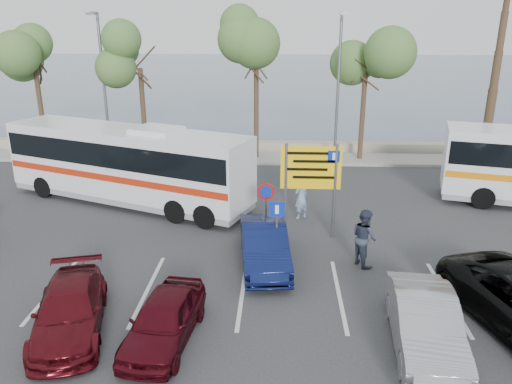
{
  "coord_description": "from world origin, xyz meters",
  "views": [
    {
      "loc": [
        -0.15,
        -14.21,
        7.81
      ],
      "look_at": [
        -0.98,
        3.0,
        1.81
      ],
      "focal_mm": 35.0,
      "sensor_mm": 36.0,
      "label": 1
    }
  ],
  "objects_px": {
    "pedestrian_far": "(364,237)",
    "car_silver_b": "(425,324)",
    "car_maroon": "(70,310)",
    "coach_bus_left": "(127,167)",
    "street_lamp_right": "(339,81)",
    "pedestrian_near": "(301,198)",
    "street_lamp_left": "(103,80)",
    "car_red": "(164,319)",
    "direction_sign": "(311,175)",
    "car_blue": "(264,245)"
  },
  "relations": [
    {
      "from": "pedestrian_far",
      "to": "car_silver_b",
      "type": "bearing_deg",
      "value": 164.87
    },
    {
      "from": "car_maroon",
      "to": "coach_bus_left",
      "type": "bearing_deg",
      "value": 82.56
    },
    {
      "from": "street_lamp_right",
      "to": "pedestrian_near",
      "type": "bearing_deg",
      "value": -104.67
    },
    {
      "from": "street_lamp_left",
      "to": "car_maroon",
      "type": "height_order",
      "value": "street_lamp_left"
    },
    {
      "from": "car_maroon",
      "to": "car_silver_b",
      "type": "xyz_separation_m",
      "value": [
        9.06,
        -0.31,
        0.1
      ]
    },
    {
      "from": "pedestrian_near",
      "to": "street_lamp_right",
      "type": "bearing_deg",
      "value": -143.67
    },
    {
      "from": "street_lamp_left",
      "to": "car_maroon",
      "type": "relative_size",
      "value": 1.92
    },
    {
      "from": "street_lamp_left",
      "to": "car_silver_b",
      "type": "bearing_deg",
      "value": -51.58
    },
    {
      "from": "street_lamp_left",
      "to": "car_red",
      "type": "distance_m",
      "value": 18.83
    },
    {
      "from": "street_lamp_right",
      "to": "car_silver_b",
      "type": "xyz_separation_m",
      "value": [
        0.5,
        -17.02,
        -3.9
      ]
    },
    {
      "from": "direction_sign",
      "to": "pedestrian_far",
      "type": "relative_size",
      "value": 1.85
    },
    {
      "from": "car_red",
      "to": "car_silver_b",
      "type": "distance_m",
      "value": 6.5
    },
    {
      "from": "direction_sign",
      "to": "pedestrian_near",
      "type": "bearing_deg",
      "value": 97.42
    },
    {
      "from": "direction_sign",
      "to": "car_maroon",
      "type": "bearing_deg",
      "value": -135.8
    },
    {
      "from": "street_lamp_left",
      "to": "car_blue",
      "type": "bearing_deg",
      "value": -53.52
    },
    {
      "from": "car_maroon",
      "to": "pedestrian_near",
      "type": "relative_size",
      "value": 2.34
    },
    {
      "from": "coach_bus_left",
      "to": "car_blue",
      "type": "xyz_separation_m",
      "value": [
        6.22,
        -5.69,
        -0.96
      ]
    },
    {
      "from": "direction_sign",
      "to": "car_silver_b",
      "type": "relative_size",
      "value": 0.85
    },
    {
      "from": "street_lamp_left",
      "to": "street_lamp_right",
      "type": "distance_m",
      "value": 13.0
    },
    {
      "from": "street_lamp_right",
      "to": "car_silver_b",
      "type": "distance_m",
      "value": 17.47
    },
    {
      "from": "street_lamp_right",
      "to": "car_red",
      "type": "bearing_deg",
      "value": -109.42
    },
    {
      "from": "street_lamp_left",
      "to": "car_silver_b",
      "type": "height_order",
      "value": "street_lamp_left"
    },
    {
      "from": "pedestrian_near",
      "to": "car_silver_b",
      "type": "bearing_deg",
      "value": 68.81
    },
    {
      "from": "car_maroon",
      "to": "car_silver_b",
      "type": "relative_size",
      "value": 0.98
    },
    {
      "from": "street_lamp_right",
      "to": "coach_bus_left",
      "type": "xyz_separation_m",
      "value": [
        -9.82,
        -7.02,
        -2.95
      ]
    },
    {
      "from": "direction_sign",
      "to": "pedestrian_far",
      "type": "height_order",
      "value": "direction_sign"
    },
    {
      "from": "car_blue",
      "to": "pedestrian_far",
      "type": "bearing_deg",
      "value": -2.98
    },
    {
      "from": "car_blue",
      "to": "car_maroon",
      "type": "relative_size",
      "value": 1.01
    },
    {
      "from": "street_lamp_right",
      "to": "pedestrian_near",
      "type": "xyz_separation_m",
      "value": [
        -2.23,
        -8.52,
        -3.71
      ]
    },
    {
      "from": "car_blue",
      "to": "car_maroon",
      "type": "distance_m",
      "value": 6.37
    },
    {
      "from": "street_lamp_right",
      "to": "pedestrian_far",
      "type": "height_order",
      "value": "street_lamp_right"
    },
    {
      "from": "car_maroon",
      "to": "car_blue",
      "type": "bearing_deg",
      "value": 24.0
    },
    {
      "from": "street_lamp_right",
      "to": "street_lamp_left",
      "type": "bearing_deg",
      "value": 180.0
    },
    {
      "from": "direction_sign",
      "to": "pedestrian_near",
      "type": "height_order",
      "value": "direction_sign"
    },
    {
      "from": "street_lamp_left",
      "to": "car_blue",
      "type": "xyz_separation_m",
      "value": [
        9.4,
        -12.71,
        -3.9
      ]
    },
    {
      "from": "pedestrian_near",
      "to": "car_red",
      "type": "bearing_deg",
      "value": 27.08
    },
    {
      "from": "car_silver_b",
      "to": "pedestrian_near",
      "type": "height_order",
      "value": "pedestrian_near"
    },
    {
      "from": "direction_sign",
      "to": "pedestrian_far",
      "type": "xyz_separation_m",
      "value": [
        1.69,
        -2.2,
        -1.45
      ]
    },
    {
      "from": "street_lamp_left",
      "to": "coach_bus_left",
      "type": "relative_size",
      "value": 0.7
    },
    {
      "from": "car_maroon",
      "to": "pedestrian_far",
      "type": "xyz_separation_m",
      "value": [
        8.26,
        4.19,
        0.37
      ]
    },
    {
      "from": "pedestrian_near",
      "to": "car_blue",
      "type": "bearing_deg",
      "value": 32.92
    },
    {
      "from": "car_silver_b",
      "to": "car_blue",
      "type": "bearing_deg",
      "value": 138.65
    },
    {
      "from": "car_red",
      "to": "pedestrian_far",
      "type": "relative_size",
      "value": 1.86
    },
    {
      "from": "car_maroon",
      "to": "car_red",
      "type": "bearing_deg",
      "value": -21.75
    },
    {
      "from": "car_maroon",
      "to": "car_silver_b",
      "type": "distance_m",
      "value": 9.07
    },
    {
      "from": "direction_sign",
      "to": "car_red",
      "type": "xyz_separation_m",
      "value": [
        -4.0,
        -6.7,
        -1.81
      ]
    },
    {
      "from": "direction_sign",
      "to": "car_blue",
      "type": "xyz_separation_m",
      "value": [
        -1.6,
        -2.39,
        -1.73
      ]
    },
    {
      "from": "car_maroon",
      "to": "car_red",
      "type": "xyz_separation_m",
      "value": [
        2.56,
        -0.31,
        0.01
      ]
    },
    {
      "from": "car_silver_b",
      "to": "pedestrian_near",
      "type": "distance_m",
      "value": 8.93
    },
    {
      "from": "street_lamp_left",
      "to": "car_silver_b",
      "type": "xyz_separation_m",
      "value": [
        13.5,
        -17.02,
        -3.9
      ]
    }
  ]
}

